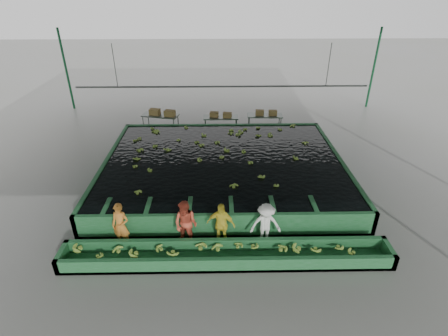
{
  "coord_description": "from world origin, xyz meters",
  "views": [
    {
      "loc": [
        -0.22,
        -11.58,
        7.63
      ],
      "look_at": [
        0.0,
        0.5,
        1.0
      ],
      "focal_mm": 28.0,
      "sensor_mm": 36.0,
      "label": 1
    }
  ],
  "objects_px": {
    "sorting_trough": "(226,255)",
    "packing_table_left": "(161,122)",
    "box_stack_right": "(266,115)",
    "packing_table_right": "(264,122)",
    "box_stack_mid": "(221,117)",
    "worker_c": "(221,225)",
    "worker_b": "(186,224)",
    "packing_table_mid": "(221,124)",
    "flotation_tank": "(224,168)",
    "box_stack_left": "(162,115)",
    "worker_d": "(266,225)",
    "worker_a": "(121,226)"
  },
  "relations": [
    {
      "from": "sorting_trough",
      "to": "packing_table_left",
      "type": "bearing_deg",
      "value": 108.12
    },
    {
      "from": "sorting_trough",
      "to": "box_stack_right",
      "type": "height_order",
      "value": "box_stack_right"
    },
    {
      "from": "packing_table_right",
      "to": "box_stack_mid",
      "type": "bearing_deg",
      "value": -174.59
    },
    {
      "from": "worker_c",
      "to": "box_stack_right",
      "type": "xyz_separation_m",
      "value": [
        2.63,
        9.64,
        0.1
      ]
    },
    {
      "from": "worker_b",
      "to": "packing_table_right",
      "type": "height_order",
      "value": "worker_b"
    },
    {
      "from": "sorting_trough",
      "to": "packing_table_mid",
      "type": "distance_m",
      "value": 10.22
    },
    {
      "from": "flotation_tank",
      "to": "packing_table_right",
      "type": "distance_m",
      "value": 5.84
    },
    {
      "from": "box_stack_left",
      "to": "box_stack_right",
      "type": "xyz_separation_m",
      "value": [
        5.76,
        0.03,
        -0.03
      ]
    },
    {
      "from": "worker_b",
      "to": "packing_table_right",
      "type": "bearing_deg",
      "value": 92.55
    },
    {
      "from": "packing_table_left",
      "to": "sorting_trough",
      "type": "bearing_deg",
      "value": -71.88
    },
    {
      "from": "flotation_tank",
      "to": "worker_d",
      "type": "distance_m",
      "value": 4.49
    },
    {
      "from": "sorting_trough",
      "to": "packing_table_right",
      "type": "height_order",
      "value": "packing_table_right"
    },
    {
      "from": "worker_a",
      "to": "worker_b",
      "type": "xyz_separation_m",
      "value": [
        2.04,
        0.0,
        0.03
      ]
    },
    {
      "from": "worker_b",
      "to": "worker_d",
      "type": "relative_size",
      "value": 1.07
    },
    {
      "from": "worker_d",
      "to": "packing_table_mid",
      "type": "bearing_deg",
      "value": 96.93
    },
    {
      "from": "box_stack_mid",
      "to": "box_stack_left",
      "type": "bearing_deg",
      "value": 176.23
    },
    {
      "from": "flotation_tank",
      "to": "box_stack_right",
      "type": "bearing_deg",
      "value": 65.22
    },
    {
      "from": "worker_c",
      "to": "box_stack_left",
      "type": "height_order",
      "value": "worker_c"
    },
    {
      "from": "flotation_tank",
      "to": "worker_c",
      "type": "height_order",
      "value": "worker_c"
    },
    {
      "from": "worker_c",
      "to": "box_stack_left",
      "type": "bearing_deg",
      "value": 122.25
    },
    {
      "from": "box_stack_left",
      "to": "box_stack_mid",
      "type": "relative_size",
      "value": 1.21
    },
    {
      "from": "worker_d",
      "to": "box_stack_left",
      "type": "xyz_separation_m",
      "value": [
        -4.55,
        9.6,
        0.16
      ]
    },
    {
      "from": "worker_d",
      "to": "box_stack_mid",
      "type": "xyz_separation_m",
      "value": [
        -1.32,
        9.39,
        0.11
      ]
    },
    {
      "from": "flotation_tank",
      "to": "packing_table_mid",
      "type": "height_order",
      "value": "flotation_tank"
    },
    {
      "from": "worker_a",
      "to": "worker_c",
      "type": "height_order",
      "value": "worker_a"
    },
    {
      "from": "worker_b",
      "to": "worker_c",
      "type": "relative_size",
      "value": 1.04
    },
    {
      "from": "worker_d",
      "to": "box_stack_right",
      "type": "xyz_separation_m",
      "value": [
        1.21,
        9.64,
        0.13
      ]
    },
    {
      "from": "worker_d",
      "to": "flotation_tank",
      "type": "bearing_deg",
      "value": 105.22
    },
    {
      "from": "worker_c",
      "to": "packing_table_right",
      "type": "distance_m",
      "value": 9.96
    },
    {
      "from": "sorting_trough",
      "to": "box_stack_left",
      "type": "xyz_separation_m",
      "value": [
        -3.29,
        10.4,
        0.66
      ]
    },
    {
      "from": "worker_d",
      "to": "box_stack_right",
      "type": "relative_size",
      "value": 1.28
    },
    {
      "from": "worker_a",
      "to": "packing_table_mid",
      "type": "distance_m",
      "value": 9.97
    },
    {
      "from": "worker_b",
      "to": "packing_table_mid",
      "type": "bearing_deg",
      "value": 106.09
    },
    {
      "from": "worker_b",
      "to": "box_stack_mid",
      "type": "xyz_separation_m",
      "value": [
        1.19,
        9.39,
        0.06
      ]
    },
    {
      "from": "packing_table_right",
      "to": "worker_b",
      "type": "bearing_deg",
      "value": -110.79
    },
    {
      "from": "worker_d",
      "to": "box_stack_right",
      "type": "distance_m",
      "value": 9.71
    },
    {
      "from": "sorting_trough",
      "to": "box_stack_right",
      "type": "bearing_deg",
      "value": 76.71
    },
    {
      "from": "worker_b",
      "to": "packing_table_left",
      "type": "xyz_separation_m",
      "value": [
        -2.17,
        9.68,
        -0.36
      ]
    },
    {
      "from": "flotation_tank",
      "to": "worker_d",
      "type": "height_order",
      "value": "worker_d"
    },
    {
      "from": "box_stack_mid",
      "to": "sorting_trough",
      "type": "bearing_deg",
      "value": -89.61
    },
    {
      "from": "packing_table_left",
      "to": "packing_table_right",
      "type": "relative_size",
      "value": 1.03
    },
    {
      "from": "sorting_trough",
      "to": "worker_a",
      "type": "xyz_separation_m",
      "value": [
        -3.3,
        0.8,
        0.54
      ]
    },
    {
      "from": "sorting_trough",
      "to": "box_stack_mid",
      "type": "distance_m",
      "value": 10.21
    },
    {
      "from": "worker_a",
      "to": "box_stack_mid",
      "type": "xyz_separation_m",
      "value": [
        3.23,
        9.39,
        0.08
      ]
    },
    {
      "from": "sorting_trough",
      "to": "worker_d",
      "type": "height_order",
      "value": "worker_d"
    },
    {
      "from": "box_stack_left",
      "to": "packing_table_mid",
      "type": "bearing_deg",
      "value": -3.31
    },
    {
      "from": "sorting_trough",
      "to": "worker_d",
      "type": "xyz_separation_m",
      "value": [
        1.25,
        0.8,
        0.51
      ]
    },
    {
      "from": "sorting_trough",
      "to": "worker_c",
      "type": "relative_size",
      "value": 6.42
    },
    {
      "from": "packing_table_left",
      "to": "box_stack_left",
      "type": "height_order",
      "value": "box_stack_left"
    },
    {
      "from": "worker_b",
      "to": "box_stack_left",
      "type": "bearing_deg",
      "value": 125.28
    }
  ]
}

